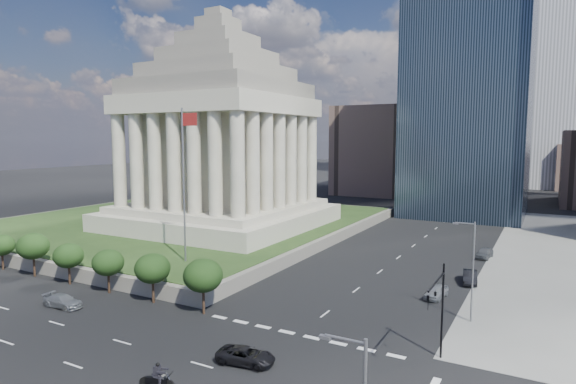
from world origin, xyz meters
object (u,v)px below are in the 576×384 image
Objects in this scene: traffic_signal_ne at (438,303)px; parked_sedan_mid at (470,277)px; street_lamp_north at (471,266)px; parked_sedan_far at (484,253)px; pickup_truck at (246,356)px; flagpole at (185,176)px; war_memorial at (220,120)px; motorcycle_trail at (157,376)px; suv_grey at (63,301)px; parked_sedan_near at (436,292)px.

traffic_signal_ne reaches higher than parked_sedan_mid.
traffic_signal_ne is at bearing -94.19° from street_lamp_north.
traffic_signal_ne is 1.73× the size of parked_sedan_far.
street_lamp_north reaches higher than pickup_truck.
flagpole is 45.73m from parked_sedan_far.
parked_sedan_mid is at bearing -11.93° from war_memorial.
motorcycle_trail is (17.38, -23.53, -12.09)m from flagpole.
war_memorial reaches higher than suv_grey.
street_lamp_north is at bearing 85.81° from traffic_signal_ne.
pickup_truck is 7.28m from motorcycle_trail.
traffic_signal_ne is at bearing -96.57° from parked_sedan_mid.
parked_sedan_mid is at bearing -82.95° from parked_sedan_far.
street_lamp_north is 2.17× the size of parked_sedan_far.
parked_sedan_mid is at bearing 80.66° from parked_sedan_near.
motorcycle_trail reaches higher than parked_sedan_far.
pickup_truck is at bearing -128.41° from street_lamp_north.
war_memorial is 8.46× the size of parked_sedan_far.
pickup_truck is 1.11× the size of parked_sedan_near.
street_lamp_north is at bearing -43.88° from parked_sedan_near.
war_memorial is at bearing 166.48° from parked_sedan_near.
street_lamp_north reaches higher than motorcycle_trail.
flagpole reaches higher than street_lamp_north.
motorcycle_trail is (-13.44, -30.15, 0.30)m from parked_sedan_near.
traffic_signal_ne is 1.86× the size of parked_sedan_near.
parked_sedan_far is at bearing 6.00° from war_memorial.
parked_sedan_far is 1.67× the size of motorcycle_trail.
pickup_truck is at bearing -153.30° from traffic_signal_ne.
flagpole is 36.69m from traffic_signal_ne.
flagpole is at bearing -15.93° from suv_grey.
parked_sedan_far reaches higher than parked_sedan_near.
suv_grey is 41.10m from parked_sedan_near.
pickup_truck is 1.01× the size of parked_sedan_mid.
parked_sedan_near is at bearing -22.01° from war_memorial.
flagpole is 2.50× the size of traffic_signal_ne.
parked_sedan_mid is at bearing -30.59° from pickup_truck.
war_memorial is 9.06× the size of parked_sedan_near.
parked_sedan_mid is 1.71× the size of motorcycle_trail.
parked_sedan_near is (-4.33, 5.62, -4.93)m from street_lamp_north.
suv_grey is at bearing 77.87° from pickup_truck.
war_memorial is 3.90× the size of street_lamp_north.
suv_grey is 0.99× the size of parked_sedan_mid.
motorcycle_trail is (-17.77, -24.53, -4.63)m from street_lamp_north.
suv_grey is at bearing -138.57° from parked_sedan_near.
flagpole is at bearing 110.54° from motorcycle_trail.
street_lamp_north reaches higher than parked_sedan_near.
parked_sedan_near is at bearing 101.69° from traffic_signal_ne.
street_lamp_north is 2.32× the size of parked_sedan_near.
street_lamp_north is at bearing -79.19° from parked_sedan_far.
parked_sedan_near is at bearing 12.11° from flagpole.
war_memorial reaches higher than motorcycle_trail.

